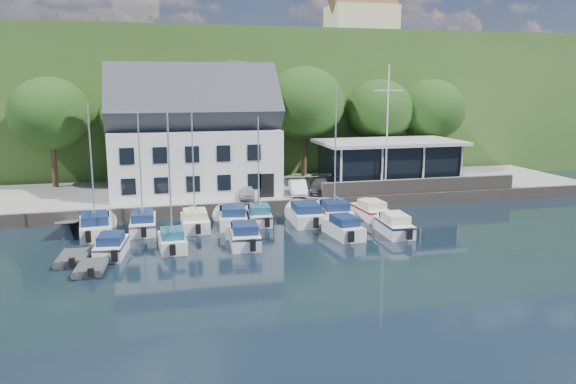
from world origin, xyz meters
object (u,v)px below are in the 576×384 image
object	(u,v)px
boat_r2_2	(245,234)
dinghy_0	(73,257)
boat_r1_6	(335,159)
boat_r1_7	(371,209)
boat_r2_1	(170,185)
boat_r1_0	(91,167)
car_white	(298,187)
boat_r1_3	(233,216)
car_dgrey	(320,185)
car_silver	(247,192)
boat_r2_0	(111,244)
boat_r1_2	(193,169)
dinghy_1	(91,267)
flagpole	(387,129)
boat_r1_5	(305,213)
harbor_building	(194,142)
boat_r1_1	(140,170)
boat_r1_4	(259,166)
boat_r2_3	(343,226)
car_blue	(342,184)
club_pavilion	(388,162)
boat_r2_4	(394,223)

from	to	relation	value
boat_r2_2	dinghy_0	distance (m)	10.43
boat_r1_6	boat_r1_7	xyz separation A→B (m)	(3.00, 0.06, -4.02)
boat_r2_1	boat_r1_0	bearing A→B (deg)	134.39
car_white	boat_r1_3	bearing A→B (deg)	-130.92
car_dgrey	boat_r1_7	xyz separation A→B (m)	(2.29, -5.94, -0.92)
car_silver	dinghy_0	distance (m)	16.76
car_white	boat_r2_0	distance (m)	18.16
boat_r1_2	boat_r2_0	distance (m)	8.34
boat_r1_2	dinghy_1	bearing A→B (deg)	-127.37
car_white	boat_r1_2	distance (m)	11.09
flagpole	boat_r1_5	bearing A→B (deg)	-149.19
car_dgrey	boat_r1_5	distance (m)	7.01
boat_r2_0	boat_r2_1	bearing A→B (deg)	13.33
harbor_building	boat_r1_6	xyz separation A→B (m)	(9.76, -9.07, -0.62)
boat_r1_5	boat_r2_0	bearing A→B (deg)	-157.59
harbor_building	boat_r1_1	bearing A→B (deg)	-117.31
harbor_building	boat_r1_4	distance (m)	9.50
boat_r1_2	flagpole	bearing A→B (deg)	17.55
boat_r1_4	boat_r2_1	world-z (taller)	boat_r1_4
boat_r1_5	car_silver	bearing A→B (deg)	125.58
car_dgrey	boat_r1_1	size ratio (longest dim) A/B	0.50
car_dgrey	boat_r2_3	bearing A→B (deg)	-82.71
boat_r1_6	dinghy_1	size ratio (longest dim) A/B	3.34
car_silver	car_blue	distance (m)	8.79
club_pavilion	dinghy_1	distance (m)	30.48
club_pavilion	boat_r2_0	xyz separation A→B (m)	(-24.35, -13.70, -2.36)
flagpole	boat_r1_4	xyz separation A→B (m)	(-12.20, -4.53, -2.15)
boat_r1_2	boat_r2_3	size ratio (longest dim) A/B	1.57
boat_r1_2	dinghy_1	xyz separation A→B (m)	(-6.45, -8.15, -4.04)
boat_r1_0	boat_r2_0	distance (m)	6.66
flagpole	boat_r2_2	world-z (taller)	flagpole
boat_r2_2	dinghy_0	bearing A→B (deg)	-169.60
boat_r1_1	boat_r1_4	bearing A→B (deg)	1.99
car_silver	car_white	world-z (taller)	car_white
boat_r1_7	boat_r2_3	bearing A→B (deg)	-133.21
boat_r1_3	boat_r1_7	distance (m)	10.81
flagpole	dinghy_0	bearing A→B (deg)	-155.69
boat_r2_1	boat_r2_3	bearing A→B (deg)	-0.99
dinghy_1	boat_r1_1	bearing A→B (deg)	77.06
car_silver	dinghy_1	distance (m)	17.47
club_pavilion	boat_r2_4	bearing A→B (deg)	-112.44
car_white	boat_r2_1	xyz separation A→B (m)	(-11.04, -10.28, 2.52)
flagpole	boat_r1_0	size ratio (longest dim) A/B	1.14
boat_r1_5	boat_r2_4	xyz separation A→B (m)	(5.11, -4.59, -0.03)
boat_r1_6	harbor_building	bearing A→B (deg)	142.43
car_blue	boat_r1_4	distance (m)	10.73
dinghy_0	boat_r1_7	bearing A→B (deg)	20.57
flagpole	boat_r1_1	xyz separation A→B (m)	(-20.65, -4.65, -2.08)
car_silver	boat_r2_4	size ratio (longest dim) A/B	0.57
harbor_building	boat_r1_2	size ratio (longest dim) A/B	1.65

